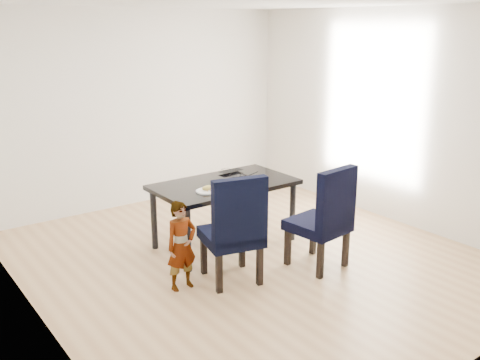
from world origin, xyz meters
TOP-DOWN VIEW (x-y plane):
  - floor at (0.00, 0.00)m, footprint 4.50×5.00m
  - ceiling at (0.00, 0.00)m, footprint 4.50×5.00m
  - wall_back at (0.00, 2.50)m, footprint 4.50×0.01m
  - wall_front at (0.00, -2.50)m, footprint 4.50×0.01m
  - wall_left at (-2.25, 0.00)m, footprint 0.01×5.00m
  - wall_right at (2.25, 0.00)m, footprint 0.01×5.00m
  - dining_table at (0.00, 0.50)m, footprint 1.60×0.90m
  - chair_left at (-0.47, -0.28)m, footprint 0.66×0.67m
  - chair_right at (0.45, -0.56)m, footprint 0.59×0.61m
  - child at (-0.96, -0.15)m, footprint 0.33×0.22m
  - plate at (-0.35, 0.33)m, footprint 0.32×0.32m
  - sandwich at (-0.34, 0.33)m, footprint 0.14×0.08m
  - laptop at (0.31, 0.85)m, footprint 0.32×0.22m
  - cable_tangle at (0.30, 0.57)m, footprint 0.15×0.15m

SIDE VIEW (x-z plane):
  - floor at x=0.00m, z-range -0.01..0.00m
  - dining_table at x=0.00m, z-range 0.00..0.75m
  - child at x=-0.96m, z-range 0.00..0.88m
  - chair_right at x=0.45m, z-range 0.00..1.11m
  - chair_left at x=-0.47m, z-range 0.00..1.12m
  - cable_tangle at x=0.30m, z-range 0.75..0.76m
  - plate at x=-0.35m, z-range 0.75..0.76m
  - laptop at x=0.31m, z-range 0.75..0.77m
  - sandwich at x=-0.34m, z-range 0.76..0.82m
  - wall_back at x=0.00m, z-range 0.00..2.70m
  - wall_front at x=0.00m, z-range 0.00..2.70m
  - wall_left at x=-2.25m, z-range 0.00..2.70m
  - wall_right at x=2.25m, z-range 0.00..2.70m
  - ceiling at x=0.00m, z-range 2.70..2.71m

